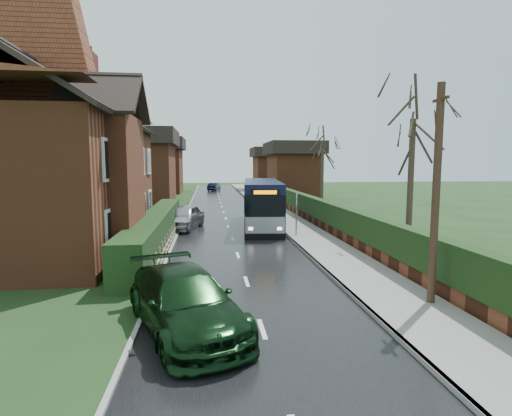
{
  "coord_description": "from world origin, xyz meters",
  "views": [
    {
      "loc": [
        -1.27,
        -15.33,
        4.07
      ],
      "look_at": [
        1.15,
        4.84,
        1.8
      ],
      "focal_mm": 28.0,
      "sensor_mm": 36.0,
      "label": 1
    }
  ],
  "objects": [
    {
      "name": "bus_stop_sign",
      "position": [
        3.53,
        6.0,
        1.65
      ],
      "size": [
        0.11,
        0.38,
        2.51
      ],
      "rotation": [
        0.0,
        0.0,
        -0.15
      ],
      "color": "slate",
      "rests_on": "ground"
    },
    {
      "name": "road",
      "position": [
        0.0,
        10.0,
        0.01
      ],
      "size": [
        6.0,
        100.0,
        0.02
      ],
      "primitive_type": "cube",
      "color": "black",
      "rests_on": "ground"
    },
    {
      "name": "ground",
      "position": [
        0.0,
        0.0,
        0.0
      ],
      "size": [
        140.0,
        140.0,
        0.0
      ],
      "primitive_type": "plane",
      "color": "#27431D",
      "rests_on": "ground"
    },
    {
      "name": "telegraph_pole",
      "position": [
        4.99,
        -5.0,
        3.16
      ],
      "size": [
        0.21,
        0.81,
        6.24
      ],
      "rotation": [
        0.0,
        0.0,
        -0.08
      ],
      "color": "#322116",
      "rests_on": "ground"
    },
    {
      "name": "brick_house",
      "position": [
        -8.73,
        4.78,
        4.38
      ],
      "size": [
        9.3,
        14.6,
        10.3
      ],
      "color": "brown",
      "rests_on": "ground"
    },
    {
      "name": "pavement",
      "position": [
        4.25,
        10.0,
        0.07
      ],
      "size": [
        2.5,
        100.0,
        0.14
      ],
      "primitive_type": "cube",
      "color": "slate",
      "rests_on": "ground"
    },
    {
      "name": "front_hedge",
      "position": [
        -3.9,
        5.0,
        0.8
      ],
      "size": [
        1.2,
        16.0,
        1.6
      ],
      "primitive_type": "cube",
      "color": "black",
      "rests_on": "ground"
    },
    {
      "name": "kerb_right",
      "position": [
        3.05,
        10.0,
        0.07
      ],
      "size": [
        0.12,
        100.0,
        0.14
      ],
      "primitive_type": "cube",
      "color": "gray",
      "rests_on": "ground"
    },
    {
      "name": "kerb_left",
      "position": [
        -3.05,
        10.0,
        0.05
      ],
      "size": [
        0.12,
        100.0,
        0.1
      ],
      "primitive_type": "cube",
      "color": "gray",
      "rests_on": "ground"
    },
    {
      "name": "bus",
      "position": [
        2.2,
        10.25,
        1.46
      ],
      "size": [
        3.17,
        9.9,
        2.95
      ],
      "rotation": [
        0.0,
        0.0,
        -0.1
      ],
      "color": "black",
      "rests_on": "ground"
    },
    {
      "name": "picket_fence",
      "position": [
        -3.15,
        5.0,
        0.45
      ],
      "size": [
        0.1,
        16.0,
        0.9
      ],
      "primitive_type": null,
      "color": "tan",
      "rests_on": "ground"
    },
    {
      "name": "right_wall_hedge",
      "position": [
        5.8,
        10.0,
        1.02
      ],
      "size": [
        0.6,
        50.0,
        1.8
      ],
      "color": "brown",
      "rests_on": "ground"
    },
    {
      "name": "tree_right_far",
      "position": [
        9.0,
        19.88,
        5.88
      ],
      "size": [
        4.07,
        4.07,
        7.87
      ],
      "color": "#35281F",
      "rests_on": "ground"
    },
    {
      "name": "car_green",
      "position": [
        -1.87,
        -5.78,
        0.73
      ],
      "size": [
        3.65,
        5.42,
        1.46
      ],
      "primitive_type": "imported",
      "rotation": [
        0.0,
        0.0,
        0.35
      ],
      "color": "black",
      "rests_on": "ground"
    },
    {
      "name": "tree_house_side",
      "position": [
        -13.26,
        12.49,
        7.21
      ],
      "size": [
        4.25,
        4.25,
        9.65
      ],
      "color": "#32251D",
      "rests_on": "ground"
    },
    {
      "name": "car_distant",
      "position": [
        -0.38,
        44.57,
        0.6
      ],
      "size": [
        2.11,
        3.85,
        1.2
      ],
      "primitive_type": "imported",
      "rotation": [
        0.0,
        0.0,
        2.9
      ],
      "color": "black",
      "rests_on": "ground"
    },
    {
      "name": "car_silver",
      "position": [
        -2.8,
        9.6,
        0.76
      ],
      "size": [
        2.83,
        4.75,
        1.52
      ],
      "primitive_type": "imported",
      "rotation": [
        0.0,
        0.0,
        -0.25
      ],
      "color": "#B3B2B7",
      "rests_on": "ground"
    },
    {
      "name": "tree_right_near",
      "position": [
        9.0,
        3.95,
        6.73
      ],
      "size": [
        4.17,
        4.17,
        9.01
      ],
      "color": "#34271F",
      "rests_on": "ground"
    }
  ]
}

